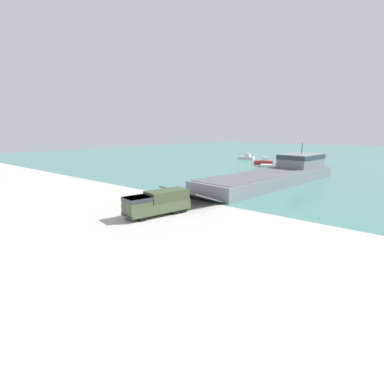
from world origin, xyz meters
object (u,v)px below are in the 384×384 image
object	(u,v)px
moored_boat_b	(277,165)
military_truck	(157,202)
soldier_on_ramp	(143,202)
moored_boat_a	(263,162)
landing_craft	(278,174)
moored_boat_c	(247,157)

from	to	relation	value
moored_boat_b	military_truck	bearing A→B (deg)	163.00
soldier_on_ramp	moored_boat_a	xyz separation A→B (m)	(-11.72, 57.20, -0.30)
soldier_on_ramp	military_truck	bearing A→B (deg)	2.93
landing_craft	moored_boat_a	bearing A→B (deg)	127.12
landing_craft	moored_boat_c	world-z (taller)	landing_craft
moored_boat_a	moored_boat_c	xyz separation A→B (m)	(-11.73, 10.63, -0.09)
landing_craft	moored_boat_c	distance (m)	47.24
moored_boat_c	soldier_on_ramp	bearing A→B (deg)	-170.97
moored_boat_b	moored_boat_c	size ratio (longest dim) A/B	1.57
landing_craft	soldier_on_ramp	world-z (taller)	landing_craft
military_truck	soldier_on_ramp	distance (m)	3.36
military_truck	moored_boat_c	distance (m)	73.45
landing_craft	military_truck	world-z (taller)	landing_craft
moored_boat_b	moored_boat_c	bearing A→B (deg)	24.33
military_truck	soldier_on_ramp	bearing A→B (deg)	-88.29
landing_craft	moored_boat_b	size ratio (longest dim) A/B	4.79
military_truck	moored_boat_b	distance (m)	54.74
moored_boat_c	moored_boat_a	bearing A→B (deg)	-142.23
military_truck	moored_boat_b	bearing A→B (deg)	-158.67
moored_boat_a	moored_boat_b	world-z (taller)	moored_boat_a
military_truck	moored_boat_a	world-z (taller)	military_truck
landing_craft	moored_boat_a	distance (m)	31.85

